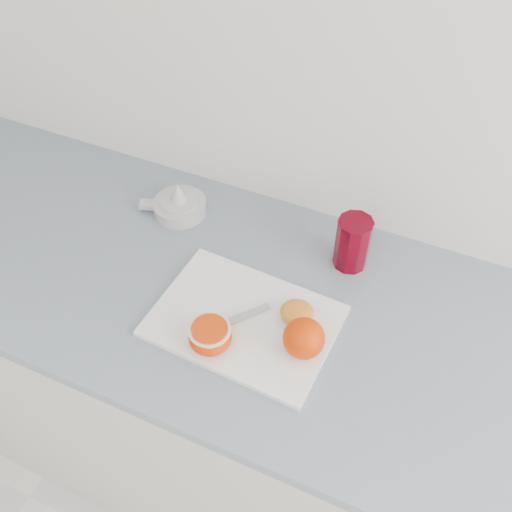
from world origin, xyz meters
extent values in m
cube|color=white|center=(0.00, 2.00, 1.35)|extent=(4.00, 0.04, 2.70)
cube|color=silver|center=(0.14, 1.70, 0.43)|extent=(2.48, 0.60, 0.86)
cube|color=gray|center=(0.14, 1.70, 0.88)|extent=(2.55, 0.64, 0.03)
cube|color=white|center=(0.17, 1.63, 0.90)|extent=(0.37, 0.27, 0.01)
sphere|color=#E14804|center=(0.30, 1.61, 0.94)|extent=(0.08, 0.08, 0.08)
ellipsoid|color=#E14804|center=(0.14, 1.55, 0.92)|extent=(0.08, 0.08, 0.04)
cylinder|color=#FFF5A9|center=(0.14, 1.55, 0.95)|extent=(0.08, 0.08, 0.00)
cylinder|color=#FF3600|center=(0.14, 1.55, 0.95)|extent=(0.07, 0.07, 0.00)
ellipsoid|color=orange|center=(0.26, 1.68, 0.92)|extent=(0.07, 0.07, 0.03)
cylinder|color=gold|center=(0.26, 1.68, 0.92)|extent=(0.05, 0.05, 0.00)
cube|color=#41241A|center=(0.12, 1.58, 0.91)|extent=(0.06, 0.06, 0.01)
cube|color=#B7B7BC|center=(0.17, 1.64, 0.91)|extent=(0.07, 0.08, 0.00)
cylinder|color=#B7B7BC|center=(0.12, 1.58, 0.91)|extent=(0.00, 0.00, 0.01)
cylinder|color=silver|center=(-0.10, 1.86, 0.91)|extent=(0.12, 0.12, 0.03)
cylinder|color=silver|center=(-0.10, 1.86, 0.92)|extent=(0.09, 0.09, 0.01)
cone|color=silver|center=(-0.10, 1.86, 0.95)|extent=(0.04, 0.04, 0.05)
cube|color=silver|center=(-0.18, 1.84, 0.91)|extent=(0.05, 0.04, 0.01)
ellipsoid|color=orange|center=(-0.09, 1.86, 0.93)|extent=(0.01, 0.01, 0.00)
ellipsoid|color=orange|center=(-0.12, 1.87, 0.93)|extent=(0.01, 0.01, 0.00)
ellipsoid|color=orange|center=(-0.10, 1.85, 0.93)|extent=(0.01, 0.01, 0.00)
ellipsoid|color=orange|center=(-0.09, 1.88, 0.93)|extent=(0.01, 0.01, 0.00)
cylinder|color=#600010|center=(0.31, 1.87, 0.95)|extent=(0.07, 0.07, 0.12)
cylinder|color=#EE6700|center=(0.31, 1.87, 0.90)|extent=(0.06, 0.06, 0.02)
cylinder|color=#600010|center=(0.31, 1.87, 1.01)|extent=(0.08, 0.08, 0.00)
camera|label=1|loc=(0.47, 1.03, 1.81)|focal=40.00mm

